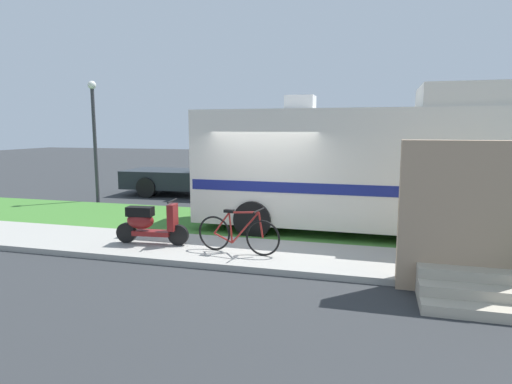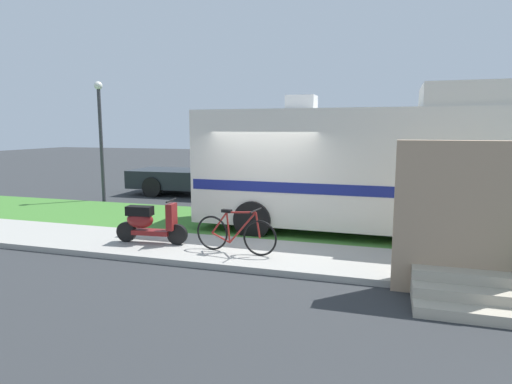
# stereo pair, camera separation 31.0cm
# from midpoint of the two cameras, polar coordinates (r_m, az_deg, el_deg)

# --- Properties ---
(ground_plane) EXTENTS (80.00, 80.00, 0.00)m
(ground_plane) POSITION_cam_midpoint_polar(r_m,az_deg,el_deg) (10.04, 1.49, -6.51)
(ground_plane) COLOR #2D3033
(sidewalk) EXTENTS (24.00, 2.00, 0.12)m
(sidewalk) POSITION_cam_midpoint_polar(r_m,az_deg,el_deg) (8.92, -0.60, -8.04)
(sidewalk) COLOR #9E9B93
(sidewalk) RESTS_ON ground
(grass_strip) EXTENTS (24.00, 3.40, 0.08)m
(grass_strip) POSITION_cam_midpoint_polar(r_m,az_deg,el_deg) (11.44, 3.52, -4.46)
(grass_strip) COLOR #3D752D
(grass_strip) RESTS_ON ground
(motorhome_rv) EXTENTS (7.03, 2.68, 3.51)m
(motorhome_rv) POSITION_cam_midpoint_polar(r_m,az_deg,el_deg) (10.78, 12.73, 3.35)
(motorhome_rv) COLOR silver
(motorhome_rv) RESTS_ON ground
(scooter) EXTENTS (1.61, 0.50, 0.97)m
(scooter) POSITION_cam_midpoint_polar(r_m,az_deg,el_deg) (9.60, -13.03, -3.88)
(scooter) COLOR black
(scooter) RESTS_ON ground
(bicycle) EXTENTS (1.75, 0.52, 0.91)m
(bicycle) POSITION_cam_midpoint_polar(r_m,az_deg,el_deg) (8.64, -1.69, -5.47)
(bicycle) COLOR black
(bicycle) RESTS_ON ground
(pickup_truck_near) EXTENTS (5.55, 2.28, 1.83)m
(pickup_truck_near) POSITION_cam_midpoint_polar(r_m,az_deg,el_deg) (16.66, -4.55, 2.83)
(pickup_truck_near) COLOR #1E2328
(pickup_truck_near) RESTS_ON ground
(porch_steps) EXTENTS (2.00, 1.26, 2.40)m
(porch_steps) POSITION_cam_midpoint_polar(r_m,az_deg,el_deg) (7.35, 26.54, -5.21)
(porch_steps) COLOR #B2A893
(porch_steps) RESTS_ON ground
(bottle_green) EXTENTS (0.08, 0.08, 0.24)m
(bottle_green) POSITION_cam_midpoint_polar(r_m,az_deg,el_deg) (8.08, 23.84, -9.31)
(bottle_green) COLOR #19722D
(bottle_green) RESTS_ON ground
(street_lamp_post) EXTENTS (0.28, 0.28, 4.16)m
(street_lamp_post) POSITION_cam_midpoint_polar(r_m,az_deg,el_deg) (16.02, -19.21, 7.74)
(street_lamp_post) COLOR #333338
(street_lamp_post) RESTS_ON ground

